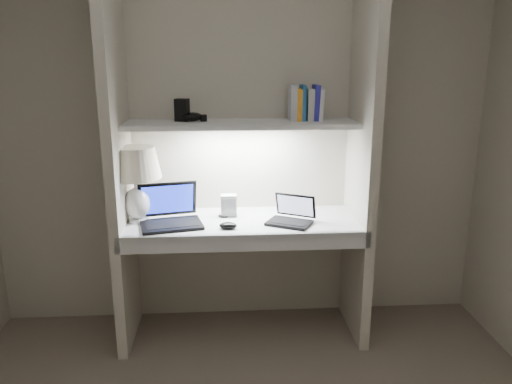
{
  "coord_description": "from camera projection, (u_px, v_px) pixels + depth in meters",
  "views": [
    {
      "loc": [
        -0.11,
        -1.71,
        1.73
      ],
      "look_at": [
        0.07,
        1.05,
        0.99
      ],
      "focal_mm": 35.0,
      "sensor_mm": 36.0,
      "label": 1
    }
  ],
  "objects": [
    {
      "name": "back_wall",
      "position": [
        240.0,
        136.0,
        3.22
      ],
      "size": [
        3.2,
        0.01,
        2.5
      ],
      "primitive_type": "cube",
      "color": "beige",
      "rests_on": "floor"
    },
    {
      "name": "alcove_panel_left",
      "position": [
        117.0,
        144.0,
        2.91
      ],
      "size": [
        0.06,
        0.55,
        2.5
      ],
      "primitive_type": "cube",
      "color": "beige",
      "rests_on": "floor"
    },
    {
      "name": "alcove_panel_right",
      "position": [
        363.0,
        142.0,
        3.01
      ],
      "size": [
        0.06,
        0.55,
        2.5
      ],
      "primitive_type": "cube",
      "color": "beige",
      "rests_on": "floor"
    },
    {
      "name": "desk",
      "position": [
        243.0,
        223.0,
        3.09
      ],
      "size": [
        1.4,
        0.55,
        0.04
      ],
      "primitive_type": "cube",
      "color": "white",
      "rests_on": "alcove_panel_left"
    },
    {
      "name": "desk_apron",
      "position": [
        245.0,
        242.0,
        2.84
      ],
      "size": [
        1.46,
        0.03,
        0.1
      ],
      "primitive_type": "cube",
      "color": "silver",
      "rests_on": "desk"
    },
    {
      "name": "shelf",
      "position": [
        241.0,
        124.0,
        3.02
      ],
      "size": [
        1.4,
        0.36,
        0.03
      ],
      "primitive_type": "cube",
      "color": "silver",
      "rests_on": "back_wall"
    },
    {
      "name": "strip_light",
      "position": [
        241.0,
        128.0,
        3.03
      ],
      "size": [
        0.6,
        0.04,
        0.02
      ],
      "primitive_type": "cube",
      "color": "white",
      "rests_on": "shelf"
    },
    {
      "name": "table_lamp",
      "position": [
        135.0,
        172.0,
        2.98
      ],
      "size": [
        0.31,
        0.31,
        0.46
      ],
      "color": "white",
      "rests_on": "desk"
    },
    {
      "name": "laptop_main",
      "position": [
        170.0,
        215.0,
        3.0
      ],
      "size": [
        0.41,
        0.38,
        0.24
      ],
      "rotation": [
        0.0,
        0.0,
        0.22
      ],
      "color": "black",
      "rests_on": "desk"
    },
    {
      "name": "laptop_netbook",
      "position": [
        291.0,
        216.0,
        3.02
      ],
      "size": [
        0.33,
        0.32,
        0.16
      ],
      "rotation": [
        0.0,
        0.0,
        -0.49
      ],
      "color": "black",
      "rests_on": "desk"
    },
    {
      "name": "speaker",
      "position": [
        229.0,
        206.0,
        3.14
      ],
      "size": [
        0.1,
        0.07,
        0.14
      ],
      "primitive_type": "cube",
      "rotation": [
        0.0,
        0.0,
        -0.0
      ],
      "color": "silver",
      "rests_on": "desk"
    },
    {
      "name": "mouse",
      "position": [
        228.0,
        226.0,
        2.92
      ],
      "size": [
        0.12,
        0.08,
        0.04
      ],
      "primitive_type": "ellipsoid",
      "rotation": [
        0.0,
        0.0,
        -0.15
      ],
      "color": "black",
      "rests_on": "desk"
    },
    {
      "name": "cable_coil",
      "position": [
        228.0,
        214.0,
        3.17
      ],
      "size": [
        0.09,
        0.09,
        0.01
      ],
      "primitive_type": "torus",
      "rotation": [
        0.0,
        0.0,
        0.04
      ],
      "color": "black",
      "rests_on": "desk"
    },
    {
      "name": "sticky_note",
      "position": [
        157.0,
        223.0,
        3.02
      ],
      "size": [
        0.07,
        0.07,
        0.0
      ],
      "primitive_type": "cube",
      "rotation": [
        0.0,
        0.0,
        -0.02
      ],
      "color": "gold",
      "rests_on": "desk"
    },
    {
      "name": "book_row",
      "position": [
        305.0,
        104.0,
        3.07
      ],
      "size": [
        0.2,
        0.14,
        0.22
      ],
      "color": "silver",
      "rests_on": "shelf"
    },
    {
      "name": "shelf_box",
      "position": [
        182.0,
        110.0,
        3.02
      ],
      "size": [
        0.09,
        0.08,
        0.14
      ],
      "primitive_type": "cube",
      "rotation": [
        0.0,
        0.0,
        -0.35
      ],
      "color": "black",
      "rests_on": "shelf"
    },
    {
      "name": "shelf_gadget",
      "position": [
        192.0,
        117.0,
        3.02
      ],
      "size": [
        0.15,
        0.12,
        0.05
      ],
      "primitive_type": "ellipsoid",
      "rotation": [
        0.0,
        0.0,
        0.3
      ],
      "color": "black",
      "rests_on": "shelf"
    }
  ]
}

